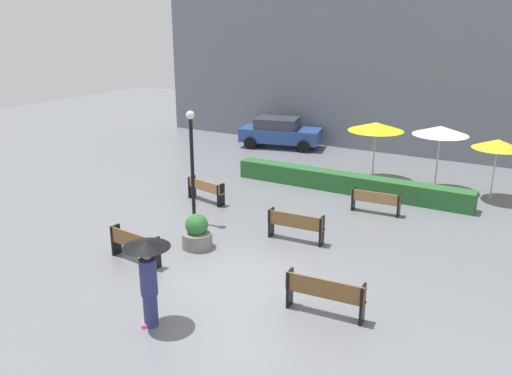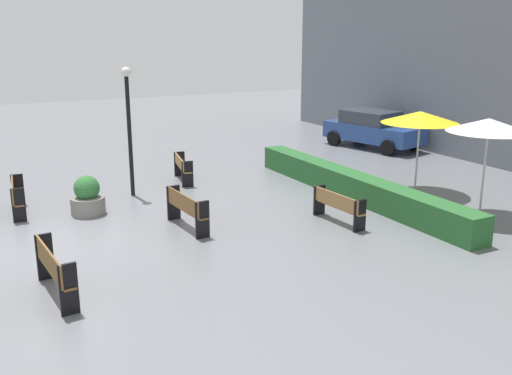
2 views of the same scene
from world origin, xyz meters
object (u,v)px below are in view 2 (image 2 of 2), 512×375
object	(u,v)px
patio_umbrella_white	(489,125)
bench_far_left	(182,166)
planter_pot	(87,198)
lamp_post	(129,118)
bench_back_row	(338,205)
parked_car	(373,129)
bench_near_right	(53,267)
bench_mid_center	(186,208)
patio_umbrella_yellow	(420,117)
bench_near_left	(16,194)

from	to	relation	value
patio_umbrella_white	bench_far_left	bearing A→B (deg)	-141.23
planter_pot	lamp_post	size ratio (longest dim) A/B	0.28
bench_back_row	parked_car	size ratio (longest dim) A/B	0.39
bench_near_right	parked_car	xyz separation A→B (m)	(-8.61, 14.39, 0.25)
planter_pot	parked_car	bearing A→B (deg)	106.66
bench_mid_center	patio_umbrella_yellow	bearing A→B (deg)	89.77
bench_far_left	patio_umbrella_yellow	world-z (taller)	patio_umbrella_yellow
bench_near_right	planter_pot	distance (m)	5.07
patio_umbrella_yellow	parked_car	bearing A→B (deg)	151.69
bench_back_row	bench_far_left	size ratio (longest dim) A/B	1.03
bench_mid_center	bench_far_left	bearing A→B (deg)	160.23
bench_back_row	lamp_post	xyz separation A→B (m)	(-5.02, -3.91, 1.86)
lamp_post	parked_car	size ratio (longest dim) A/B	0.85
bench_near_left	planter_pot	distance (m)	1.93
planter_pot	parked_car	xyz separation A→B (m)	(-3.82, 12.76, 0.36)
planter_pot	parked_car	distance (m)	13.32
parked_car	bench_near_right	bearing A→B (deg)	-59.10
bench_mid_center	parked_car	xyz separation A→B (m)	(-6.17, 10.86, 0.27)
bench_mid_center	bench_near_right	size ratio (longest dim) A/B	0.96
bench_back_row	lamp_post	size ratio (longest dim) A/B	0.46
patio_umbrella_white	parked_car	world-z (taller)	patio_umbrella_white
patio_umbrella_white	parked_car	distance (m)	9.61
patio_umbrella_yellow	lamp_post	bearing A→B (deg)	-115.07
bench_back_row	bench_mid_center	size ratio (longest dim) A/B	0.97
parked_car	bench_back_row	bearing A→B (deg)	-43.82
bench_near_right	bench_mid_center	bearing A→B (deg)	124.68
bench_mid_center	patio_umbrella_yellow	xyz separation A→B (m)	(0.03, 7.52, 1.75)
patio_umbrella_yellow	parked_car	distance (m)	7.20
planter_pot	patio_umbrella_white	distance (m)	10.73
planter_pot	patio_umbrella_white	bearing A→B (deg)	61.70
bench_near_right	planter_pot	xyz separation A→B (m)	(-4.80, 1.63, -0.11)
patio_umbrella_yellow	patio_umbrella_white	bearing A→B (deg)	-2.98
bench_near_left	bench_back_row	bearing A→B (deg)	56.77
bench_near_left	parked_car	world-z (taller)	parked_car
bench_far_left	bench_near_left	xyz separation A→B (m)	(1.21, -5.20, 0.03)
bench_far_left	lamp_post	bearing A→B (deg)	-65.24
bench_back_row	bench_near_right	bearing A→B (deg)	-81.62
bench_back_row	planter_pot	size ratio (longest dim) A/B	1.64
lamp_post	patio_umbrella_white	world-z (taller)	lamp_post
bench_near_left	bench_far_left	bearing A→B (deg)	103.12
bench_back_row	bench_near_right	xyz separation A→B (m)	(1.05, -7.13, 0.09)
bench_back_row	parked_car	bearing A→B (deg)	136.18
bench_near_left	patio_umbrella_white	xyz separation A→B (m)	(5.96, 10.96, 1.89)
bench_near_left	parked_car	distance (m)	14.72
parked_car	planter_pot	bearing A→B (deg)	-73.34
bench_mid_center	lamp_post	world-z (taller)	lamp_post
parked_car	patio_umbrella_yellow	bearing A→B (deg)	-28.31
parked_car	bench_near_left	bearing A→B (deg)	-78.79
parked_car	bench_far_left	bearing A→B (deg)	-79.88
lamp_post	parked_car	world-z (taller)	lamp_post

